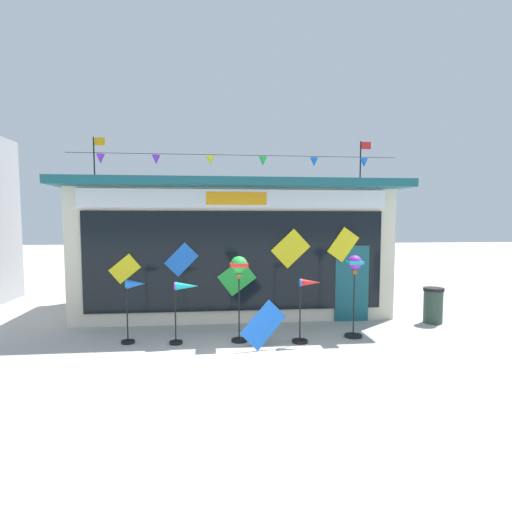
{
  "coord_description": "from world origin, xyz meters",
  "views": [
    {
      "loc": [
        -0.54,
        -6.98,
        2.68
      ],
      "look_at": [
        0.62,
        3.57,
        1.76
      ],
      "focal_mm": 29.66,
      "sensor_mm": 36.0,
      "label": 1
    }
  ],
  "objects_px": {
    "wind_spinner_center_left": "(239,273)",
    "wind_spinner_right": "(354,277)",
    "wind_spinner_left": "(184,299)",
    "wind_spinner_far_left": "(133,297)",
    "trash_bin": "(433,305)",
    "wind_spinner_center_right": "(306,304)",
    "kite_shop_building": "(232,247)",
    "display_kite_on_ground": "(263,325)"
  },
  "relations": [
    {
      "from": "kite_shop_building",
      "to": "wind_spinner_left",
      "type": "xyz_separation_m",
      "value": [
        -1.25,
        -3.66,
        -0.9
      ]
    },
    {
      "from": "kite_shop_building",
      "to": "wind_spinner_center_right",
      "type": "xyz_separation_m",
      "value": [
        1.38,
        -3.86,
        -1.02
      ]
    },
    {
      "from": "kite_shop_building",
      "to": "wind_spinner_left",
      "type": "relative_size",
      "value": 6.56
    },
    {
      "from": "wind_spinner_center_left",
      "to": "wind_spinner_right",
      "type": "xyz_separation_m",
      "value": [
        2.62,
        0.08,
        -0.14
      ]
    },
    {
      "from": "wind_spinner_left",
      "to": "display_kite_on_ground",
      "type": "height_order",
      "value": "wind_spinner_left"
    },
    {
      "from": "wind_spinner_far_left",
      "to": "trash_bin",
      "type": "distance_m",
      "value": 7.48
    },
    {
      "from": "kite_shop_building",
      "to": "wind_spinner_center_right",
      "type": "height_order",
      "value": "kite_shop_building"
    },
    {
      "from": "trash_bin",
      "to": "display_kite_on_ground",
      "type": "xyz_separation_m",
      "value": [
        -4.66,
        -1.71,
        0.04
      ]
    },
    {
      "from": "wind_spinner_center_right",
      "to": "wind_spinner_right",
      "type": "xyz_separation_m",
      "value": [
        1.18,
        0.29,
        0.53
      ]
    },
    {
      "from": "wind_spinner_far_left",
      "to": "wind_spinner_center_right",
      "type": "height_order",
      "value": "same"
    },
    {
      "from": "wind_spinner_right",
      "to": "display_kite_on_ground",
      "type": "bearing_deg",
      "value": -163.59
    },
    {
      "from": "wind_spinner_left",
      "to": "trash_bin",
      "type": "bearing_deg",
      "value": 10.48
    },
    {
      "from": "wind_spinner_far_left",
      "to": "display_kite_on_ground",
      "type": "xyz_separation_m",
      "value": [
        2.73,
        -0.7,
        -0.5
      ]
    },
    {
      "from": "wind_spinner_left",
      "to": "wind_spinner_far_left",
      "type": "bearing_deg",
      "value": 171.65
    },
    {
      "from": "wind_spinner_center_right",
      "to": "wind_spinner_right",
      "type": "relative_size",
      "value": 0.75
    },
    {
      "from": "wind_spinner_far_left",
      "to": "wind_spinner_center_left",
      "type": "distance_m",
      "value": 2.33
    },
    {
      "from": "wind_spinner_center_right",
      "to": "kite_shop_building",
      "type": "bearing_deg",
      "value": 109.68
    },
    {
      "from": "wind_spinner_center_left",
      "to": "wind_spinner_center_right",
      "type": "distance_m",
      "value": 1.6
    },
    {
      "from": "wind_spinner_center_right",
      "to": "wind_spinner_right",
      "type": "distance_m",
      "value": 1.33
    },
    {
      "from": "wind_spinner_left",
      "to": "wind_spinner_right",
      "type": "xyz_separation_m",
      "value": [
        3.81,
        0.09,
        0.41
      ]
    },
    {
      "from": "wind_spinner_far_left",
      "to": "wind_spinner_right",
      "type": "relative_size",
      "value": 0.75
    },
    {
      "from": "wind_spinner_far_left",
      "to": "trash_bin",
      "type": "xyz_separation_m",
      "value": [
        7.39,
        1.01,
        -0.54
      ]
    },
    {
      "from": "trash_bin",
      "to": "wind_spinner_center_right",
      "type": "bearing_deg",
      "value": -159.69
    },
    {
      "from": "wind_spinner_far_left",
      "to": "wind_spinner_left",
      "type": "relative_size",
      "value": 1.04
    },
    {
      "from": "wind_spinner_far_left",
      "to": "display_kite_on_ground",
      "type": "distance_m",
      "value": 2.87
    },
    {
      "from": "wind_spinner_far_left",
      "to": "wind_spinner_center_right",
      "type": "bearing_deg",
      "value": -5.47
    },
    {
      "from": "kite_shop_building",
      "to": "wind_spinner_right",
      "type": "relative_size",
      "value": 4.7
    },
    {
      "from": "wind_spinner_left",
      "to": "wind_spinner_right",
      "type": "bearing_deg",
      "value": 1.41
    },
    {
      "from": "wind_spinner_right",
      "to": "display_kite_on_ground",
      "type": "height_order",
      "value": "wind_spinner_right"
    },
    {
      "from": "wind_spinner_center_right",
      "to": "display_kite_on_ground",
      "type": "xyz_separation_m",
      "value": [
        -0.97,
        -0.34,
        -0.35
      ]
    },
    {
      "from": "wind_spinner_right",
      "to": "wind_spinner_far_left",
      "type": "bearing_deg",
      "value": 179.25
    },
    {
      "from": "trash_bin",
      "to": "display_kite_on_ground",
      "type": "distance_m",
      "value": 4.96
    },
    {
      "from": "kite_shop_building",
      "to": "display_kite_on_ground",
      "type": "xyz_separation_m",
      "value": [
        0.41,
        -4.2,
        -1.36
      ]
    },
    {
      "from": "kite_shop_building",
      "to": "wind_spinner_far_left",
      "type": "height_order",
      "value": "kite_shop_building"
    },
    {
      "from": "kite_shop_building",
      "to": "display_kite_on_ground",
      "type": "relative_size",
      "value": 9.38
    },
    {
      "from": "wind_spinner_left",
      "to": "trash_bin",
      "type": "distance_m",
      "value": 6.44
    },
    {
      "from": "wind_spinner_right",
      "to": "trash_bin",
      "type": "xyz_separation_m",
      "value": [
        2.5,
        1.07,
        -0.91
      ]
    },
    {
      "from": "wind_spinner_center_left",
      "to": "wind_spinner_right",
      "type": "relative_size",
      "value": 1.01
    },
    {
      "from": "wind_spinner_left",
      "to": "trash_bin",
      "type": "height_order",
      "value": "wind_spinner_left"
    },
    {
      "from": "wind_spinner_far_left",
      "to": "wind_spinner_center_left",
      "type": "relative_size",
      "value": 0.74
    },
    {
      "from": "wind_spinner_center_left",
      "to": "wind_spinner_center_right",
      "type": "relative_size",
      "value": 1.35
    },
    {
      "from": "wind_spinner_center_right",
      "to": "wind_spinner_center_left",
      "type": "bearing_deg",
      "value": 171.51
    }
  ]
}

